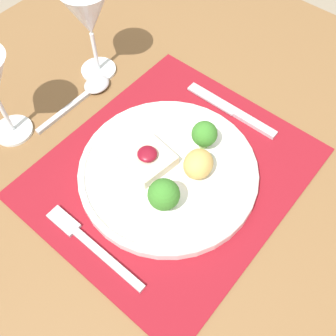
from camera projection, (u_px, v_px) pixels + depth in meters
The scene contains 8 objects.
ground_plane at pixel (170, 292), 1.28m from camera, with size 8.00×8.00×0.00m, color gray.
dining_table at pixel (171, 198), 0.74m from camera, with size 1.12×1.14×0.73m.
placemat at pixel (172, 172), 0.66m from camera, with size 0.44×0.38×0.00m, color maroon.
dinner_plate at pixel (169, 170), 0.64m from camera, with size 0.30×0.30×0.08m.
fork at pixel (88, 242), 0.59m from camera, with size 0.02×0.19×0.01m.
knife at pixel (237, 113), 0.72m from camera, with size 0.02×0.19×0.01m.
spoon at pixel (90, 90), 0.75m from camera, with size 0.18×0.04×0.02m.
wine_glass_near at pixel (88, 16), 0.68m from camera, with size 0.09×0.09×0.18m.
Camera 1 is at (-0.27, -0.22, 1.29)m, focal length 42.00 mm.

